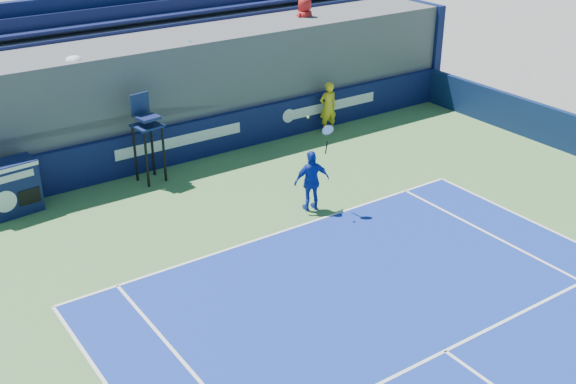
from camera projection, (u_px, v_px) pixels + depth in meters
ball_person at (328, 107)px, 23.15m from camera, size 0.65×0.47×1.66m
back_hoarding at (179, 144)px, 20.95m from camera, size 20.40×0.21×1.20m
match_clock at (11, 186)px, 17.97m from camera, size 1.38×0.85×1.40m
umpire_chair at (147, 129)px, 19.41m from camera, size 0.80×0.80×2.48m
tennis_player at (312, 181)px, 18.11m from camera, size 1.00×0.62×2.57m
stadium_seating at (145, 85)px, 21.93m from camera, size 21.00×4.05×4.40m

